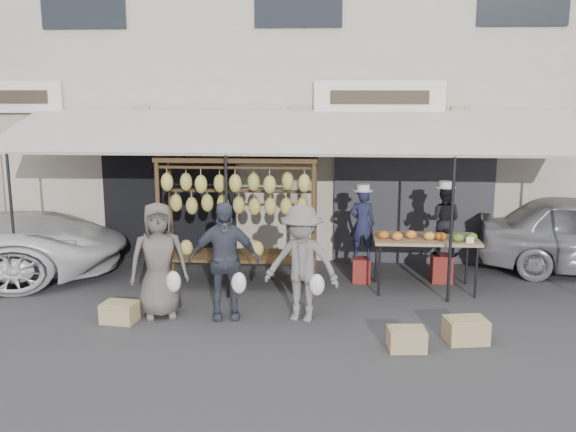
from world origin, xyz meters
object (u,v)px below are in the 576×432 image
Objects in this scene: vendor_right at (444,221)px; customer_mid at (224,260)px; customer_right at (302,263)px; produce_table at (426,240)px; crate_near_b at (466,330)px; vendor_left at (362,224)px; customer_left at (159,260)px; crate_near_a at (407,339)px; banana_rack at (238,197)px; crate_far at (120,312)px.

customer_mid is at bearing 47.86° from vendor_right.
customer_right is at bearing -11.53° from customer_mid.
produce_table reaches higher than crate_near_b.
customer_left is at bearing 33.51° from vendor_left.
vendor_right is 4.87m from customer_left.
customer_left is 3.62× the size of crate_near_a.
vendor_right is 0.71× the size of customer_right.
customer_left is (-0.97, -1.41, -0.71)m from banana_rack.
crate_near_b is at bearing -4.63° from customer_right.
banana_rack is 2.67m from crate_far.
produce_table is 1.00× the size of customer_right.
banana_rack is 3.16m from produce_table.
vendor_right reaches higher than crate_near_a.
vendor_left is (2.06, 0.50, -0.53)m from banana_rack.
vendor_left is 2.15m from customer_right.
customer_right reaches higher than vendor_left.
customer_left reaches higher than vendor_left.
crate_far is (-4.84, 0.41, -0.02)m from crate_near_b.
crate_near_a is (-0.93, -3.02, -0.95)m from vendor_right.
customer_left reaches higher than crate_near_a.
crate_near_b is 1.11× the size of crate_far.
vendor_left is 2.58× the size of crate_near_a.
vendor_right is 3.10m from customer_right.
customer_right reaches higher than crate_near_b.
crate_near_b is at bearing -83.45° from produce_table.
produce_table is 0.68m from vendor_right.
produce_table is at bearing 158.48° from vendor_left.
customer_left is at bearing 42.24° from vendor_right.
vendor_right is 2.28× the size of crate_near_b.
customer_left is 0.96m from customer_mid.
customer_right is 2.73m from crate_far.
crate_far is (-1.50, -1.69, -1.42)m from banana_rack.
vendor_left is at bearing 98.89° from crate_near_a.
customer_right is 2.42m from crate_near_b.
produce_table is 4.97m from crate_far.
customer_right is at bearing 144.52° from crate_near_a.
vendor_left is at bearing 31.61° from crate_far.
produce_table is 2.66m from crate_near_a.
crate_near_a is 4.09m from crate_far.
crate_near_a is (0.46, -2.93, -0.89)m from vendor_left.
crate_near_b is (4.31, -0.69, -0.69)m from customer_left.
crate_near_b is at bearing -22.54° from customer_mid.
customer_mid is (0.96, 0.00, 0.01)m from customer_left.
vendor_left is 2.54× the size of crate_far.
banana_rack is at bearing 147.75° from crate_near_b.
produce_table is 1.12m from vendor_left.
customer_mid is at bearing 10.73° from crate_far.
customer_mid is at bearing 158.19° from crate_near_a.
customer_mid is 1.13m from customer_right.
produce_table is 3.54× the size of crate_far.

